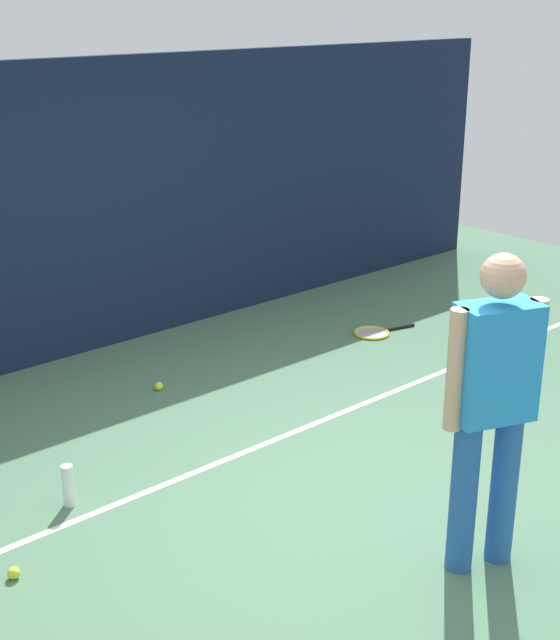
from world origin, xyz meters
The scene contains 8 objects.
ground_plane centered at (0.00, 0.00, 0.00)m, with size 12.00×12.00×0.00m, color #4C7556.
back_fence centered at (0.00, 3.00, 1.19)m, with size 10.00×0.10×2.39m, color #141E38.
court_line centered at (0.00, 0.70, 0.00)m, with size 9.00×0.05×0.00m, color white.
tennis_player centered at (0.13, -1.05, 0.97)m, with size 0.50×0.35×1.70m.
tennis_racket centered at (2.20, 1.65, 0.01)m, with size 0.64×0.39×0.03m.
tennis_ball_near_player centered at (-1.79, 0.43, 0.03)m, with size 0.07×0.07×0.07m, color #CCE033.
tennis_ball_by_fence centered at (0.08, 1.90, 0.03)m, with size 0.07×0.07×0.07m, color #CCE033.
water_bottle centered at (-1.23, 0.87, 0.13)m, with size 0.07×0.07×0.26m, color white.
Camera 1 is at (-3.30, -3.39, 2.83)m, focal length 50.16 mm.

